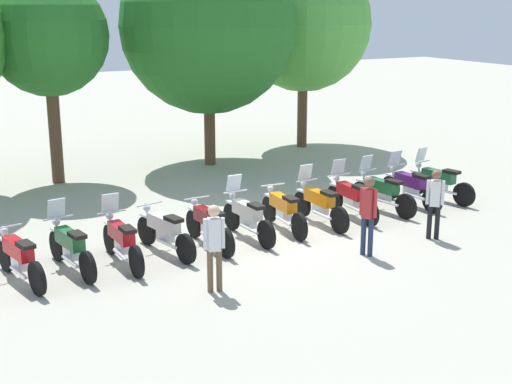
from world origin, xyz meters
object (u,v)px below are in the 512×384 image
at_px(motorcycle_10, 410,186).
at_px(person_1, 435,199).
at_px(tree_3, 304,24).
at_px(person_2, 368,210).
at_px(tree_1, 48,37).
at_px(motorcycle_6, 283,210).
at_px(motorcycle_3, 164,231).
at_px(person_0, 214,242).
at_px(tree_2, 208,25).
at_px(motorcycle_4, 208,225).
at_px(motorcycle_1, 70,246).
at_px(motorcycle_2, 121,240).
at_px(motorcycle_11, 438,181).
at_px(motorcycle_8, 351,197).
at_px(motorcycle_7, 319,204).
at_px(motorcycle_0, 19,257).
at_px(motorcycle_5, 247,216).
at_px(motorcycle_9, 382,192).

xyz_separation_m(motorcycle_10, person_1, (-1.36, -2.40, 0.41)).
height_order(person_1, tree_3, tree_3).
distance_m(person_2, tree_1, 10.85).
height_order(motorcycle_6, motorcycle_10, motorcycle_10).
height_order(motorcycle_3, tree_3, tree_3).
distance_m(person_0, tree_2, 11.22).
bearing_deg(motorcycle_10, motorcycle_4, 90.77).
height_order(motorcycle_1, motorcycle_10, same).
bearing_deg(person_1, tree_3, -154.18).
height_order(motorcycle_3, tree_2, tree_2).
relative_size(motorcycle_2, motorcycle_11, 1.01).
bearing_deg(tree_2, motorcycle_2, -126.02).
bearing_deg(motorcycle_11, motorcycle_4, 82.38).
height_order(motorcycle_3, person_2, person_2).
bearing_deg(motorcycle_8, tree_1, 40.47).
relative_size(person_1, tree_2, 0.22).
bearing_deg(motorcycle_7, person_1, -144.18).
xyz_separation_m(person_0, tree_2, (4.40, 9.71, 3.50)).
bearing_deg(motorcycle_6, tree_1, 30.25).
height_order(motorcycle_6, tree_1, tree_1).
bearing_deg(motorcycle_2, person_2, -114.27).
bearing_deg(motorcycle_3, motorcycle_0, 82.72).
distance_m(motorcycle_4, person_0, 2.57).
distance_m(motorcycle_0, motorcycle_4, 4.03).
distance_m(motorcycle_2, motorcycle_8, 6.06).
distance_m(motorcycle_5, tree_1, 8.53).
bearing_deg(person_2, person_0, -20.88).
bearing_deg(person_2, motorcycle_0, -40.69).
distance_m(person_2, tree_2, 10.12).
height_order(motorcycle_1, motorcycle_8, same).
bearing_deg(person_2, motorcycle_10, -166.91).
xyz_separation_m(motorcycle_4, tree_1, (-1.53, 7.34, 3.74)).
height_order(motorcycle_11, tree_2, tree_2).
xyz_separation_m(motorcycle_2, tree_3, (9.70, 8.60, 3.93)).
distance_m(motorcycle_0, motorcycle_3, 3.02).
bearing_deg(tree_1, tree_2, 0.38).
bearing_deg(motorcycle_2, tree_1, -5.32).
bearing_deg(motorcycle_6, tree_2, -7.56).
bearing_deg(motorcycle_5, person_2, -145.01).
distance_m(motorcycle_3, tree_1, 8.22).
height_order(motorcycle_2, motorcycle_3, motorcycle_2).
bearing_deg(motorcycle_9, tree_3, -25.88).
height_order(motorcycle_3, motorcycle_9, motorcycle_9).
height_order(motorcycle_5, tree_1, tree_1).
xyz_separation_m(tree_1, tree_2, (4.99, 0.03, 0.23)).
height_order(motorcycle_10, tree_1, tree_1).
bearing_deg(person_2, motorcycle_2, -47.03).
distance_m(motorcycle_6, person_0, 3.93).
xyz_separation_m(motorcycle_8, tree_1, (-5.56, 7.03, 3.72)).
height_order(motorcycle_4, motorcycle_7, motorcycle_7).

